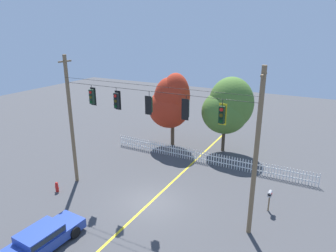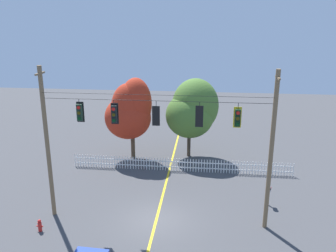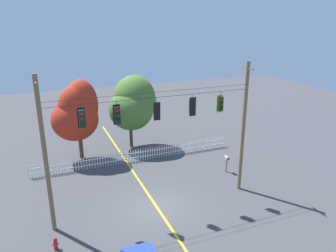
# 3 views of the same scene
# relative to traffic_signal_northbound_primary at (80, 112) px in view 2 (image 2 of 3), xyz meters

# --- Properties ---
(ground) EXTENTS (80.00, 80.00, 0.00)m
(ground) POSITION_rel_traffic_signal_northbound_primary_xyz_m (4.35, -0.01, -6.71)
(ground) COLOR #424244
(lane_centerline_stripe) EXTENTS (0.16, 36.00, 0.01)m
(lane_centerline_stripe) POSITION_rel_traffic_signal_northbound_primary_xyz_m (4.35, -0.01, -6.71)
(lane_centerline_stripe) COLOR gold
(lane_centerline_stripe) RESTS_ON ground
(signal_support_span) EXTENTS (13.24, 1.10, 9.35)m
(signal_support_span) POSITION_rel_traffic_signal_northbound_primary_xyz_m (4.35, -0.01, -1.93)
(signal_support_span) COLOR brown
(signal_support_span) RESTS_ON ground
(traffic_signal_northbound_primary) EXTENTS (0.43, 0.38, 1.39)m
(traffic_signal_northbound_primary) POSITION_rel_traffic_signal_northbound_primary_xyz_m (0.00, 0.00, 0.00)
(traffic_signal_northbound_primary) COLOR black
(traffic_signal_eastbound_side) EXTENTS (0.43, 0.38, 1.45)m
(traffic_signal_eastbound_side) POSITION_rel_traffic_signal_northbound_primary_xyz_m (2.02, 0.00, -0.04)
(traffic_signal_eastbound_side) COLOR black
(traffic_signal_northbound_secondary) EXTENTS (0.43, 0.38, 1.39)m
(traffic_signal_northbound_secondary) POSITION_rel_traffic_signal_northbound_primary_xyz_m (4.42, -0.02, -0.04)
(traffic_signal_northbound_secondary) COLOR black
(traffic_signal_southbound_primary) EXTENTS (0.43, 0.38, 1.39)m
(traffic_signal_southbound_primary) POSITION_rel_traffic_signal_northbound_primary_xyz_m (6.82, -0.02, 0.01)
(traffic_signal_southbound_primary) COLOR black
(traffic_signal_westbound_side) EXTENTS (0.43, 0.38, 1.43)m
(traffic_signal_westbound_side) POSITION_rel_traffic_signal_northbound_primary_xyz_m (8.90, -0.00, -0.05)
(traffic_signal_westbound_side) COLOR black
(white_picket_fence) EXTENTS (17.66, 0.06, 1.08)m
(white_picket_fence) POSITION_rel_traffic_signal_northbound_primary_xyz_m (5.28, 7.47, -6.17)
(white_picket_fence) COLOR white
(white_picket_fence) RESTS_ON ground
(autumn_maple_near_fence) EXTENTS (4.05, 3.35, 7.15)m
(autumn_maple_near_fence) POSITION_rel_traffic_signal_northbound_primary_xyz_m (0.77, 9.70, -2.43)
(autumn_maple_near_fence) COLOR brown
(autumn_maple_near_fence) RESTS_ON ground
(autumn_maple_mid) EXTENTS (4.54, 4.19, 6.99)m
(autumn_maple_mid) POSITION_rel_traffic_signal_northbound_primary_xyz_m (6.02, 10.79, -2.46)
(autumn_maple_mid) COLOR #473828
(autumn_maple_mid) RESTS_ON ground
(fire_hydrant) EXTENTS (0.38, 0.22, 0.75)m
(fire_hydrant) POSITION_rel_traffic_signal_northbound_primary_xyz_m (-2.19, -1.90, -6.34)
(fire_hydrant) COLOR red
(fire_hydrant) RESTS_ON ground
(roadside_mailbox) EXTENTS (0.25, 0.44, 1.38)m
(roadside_mailbox) POSITION_rel_traffic_signal_northbound_primary_xyz_m (11.42, 2.69, -5.58)
(roadside_mailbox) COLOR brown
(roadside_mailbox) RESTS_ON ground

